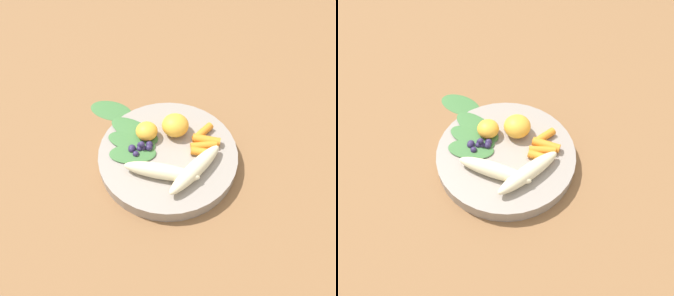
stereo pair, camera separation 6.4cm
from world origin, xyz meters
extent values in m
plane|color=brown|center=(0.00, 0.00, 0.00)|extent=(2.40, 2.40, 0.00)
cylinder|color=gray|center=(0.00, 0.00, 0.01)|extent=(0.28, 0.28, 0.03)
ellipsoid|color=beige|center=(-0.03, 0.07, 0.04)|extent=(0.14, 0.09, 0.03)
ellipsoid|color=beige|center=(0.03, 0.05, 0.04)|extent=(0.14, 0.10, 0.03)
ellipsoid|color=#F4A833|center=(0.03, -0.05, 0.05)|extent=(0.04, 0.04, 0.03)
ellipsoid|color=#F4A833|center=(-0.03, -0.04, 0.05)|extent=(0.05, 0.05, 0.04)
cylinder|color=orange|center=(-0.06, 0.03, 0.04)|extent=(0.05, 0.04, 0.02)
cylinder|color=orange|center=(-0.07, 0.02, 0.04)|extent=(0.05, 0.03, 0.02)
cylinder|color=orange|center=(-0.08, 0.01, 0.04)|extent=(0.06, 0.05, 0.02)
cylinder|color=orange|center=(-0.08, -0.01, 0.04)|extent=(0.05, 0.04, 0.02)
sphere|color=#2D234C|center=(0.06, -0.01, 0.04)|extent=(0.01, 0.01, 0.01)
sphere|color=#2D234C|center=(0.03, -0.02, 0.04)|extent=(0.01, 0.01, 0.01)
sphere|color=#2D234C|center=(0.03, -0.02, 0.04)|extent=(0.01, 0.01, 0.01)
sphere|color=#2D234C|center=(0.05, -0.03, 0.04)|extent=(0.01, 0.01, 0.01)
sphere|color=#2D234C|center=(0.07, -0.03, 0.04)|extent=(0.01, 0.01, 0.01)
sphere|color=#2D234C|center=(0.07, -0.02, 0.04)|extent=(0.01, 0.01, 0.01)
sphere|color=#2D234C|center=(0.04, -0.02, 0.04)|extent=(0.01, 0.01, 0.01)
sphere|color=#2D234C|center=(0.05, -0.03, 0.04)|extent=(0.01, 0.01, 0.01)
sphere|color=#2D234C|center=(0.05, -0.02, 0.05)|extent=(0.01, 0.01, 0.01)
sphere|color=#2D234C|center=(0.05, -0.02, 0.04)|extent=(0.01, 0.01, 0.01)
ellipsoid|color=#3D7038|center=(0.05, -0.07, 0.03)|extent=(0.11, 0.12, 0.01)
ellipsoid|color=#3D7038|center=(0.06, -0.05, 0.03)|extent=(0.11, 0.10, 0.01)
ellipsoid|color=#3D7038|center=(0.07, -0.02, 0.03)|extent=(0.10, 0.08, 0.01)
ellipsoid|color=#3D7038|center=(0.07, -0.18, 0.00)|extent=(0.12, 0.11, 0.01)
camera|label=1|loc=(0.14, 0.37, 0.54)|focal=35.03mm
camera|label=2|loc=(0.08, 0.39, 0.54)|focal=35.03mm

